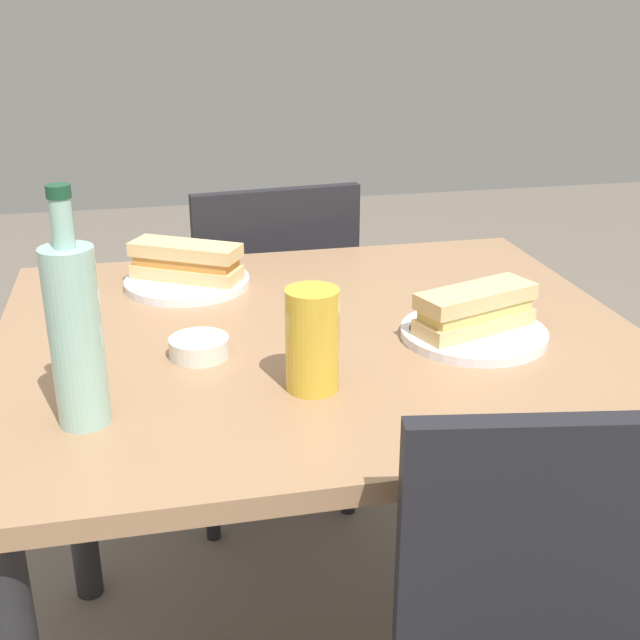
% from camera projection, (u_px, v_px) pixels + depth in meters
% --- Properties ---
extents(dining_table, '(1.03, 0.89, 0.77)m').
position_uv_depth(dining_table, '(320.00, 398.00, 1.37)').
color(dining_table, '#997251').
rests_on(dining_table, ground).
extents(chair_far, '(0.44, 0.44, 0.88)m').
position_uv_depth(chair_far, '(268.00, 329.00, 2.01)').
color(chair_far, black).
rests_on(chair_far, ground).
extents(plate_near, '(0.23, 0.23, 0.01)m').
position_uv_depth(plate_near, '(473.00, 333.00, 1.30)').
color(plate_near, white).
rests_on(plate_near, dining_table).
extents(baguette_sandwich_near, '(0.21, 0.13, 0.07)m').
position_uv_depth(baguette_sandwich_near, '(475.00, 309.00, 1.29)').
color(baguette_sandwich_near, '#DBB77A').
rests_on(baguette_sandwich_near, plate_near).
extents(knife_near, '(0.17, 0.08, 0.01)m').
position_uv_depth(knife_near, '(447.00, 318.00, 1.33)').
color(knife_near, silver).
rests_on(knife_near, plate_near).
extents(plate_far, '(0.23, 0.23, 0.01)m').
position_uv_depth(plate_far, '(187.00, 282.00, 1.53)').
color(plate_far, white).
rests_on(plate_far, dining_table).
extents(baguette_sandwich_far, '(0.21, 0.16, 0.07)m').
position_uv_depth(baguette_sandwich_far, '(186.00, 261.00, 1.51)').
color(baguette_sandwich_far, '#DBB77A').
rests_on(baguette_sandwich_far, plate_far).
extents(knife_far, '(0.14, 0.13, 0.01)m').
position_uv_depth(knife_far, '(195.00, 267.00, 1.58)').
color(knife_far, silver).
rests_on(knife_far, plate_far).
extents(water_bottle, '(0.07, 0.07, 0.31)m').
position_uv_depth(water_bottle, '(75.00, 332.00, 1.00)').
color(water_bottle, '#99C6B7').
rests_on(water_bottle, dining_table).
extents(beer_glass, '(0.07, 0.07, 0.15)m').
position_uv_depth(beer_glass, '(312.00, 340.00, 1.11)').
color(beer_glass, gold).
rests_on(beer_glass, dining_table).
extents(olive_bowl, '(0.09, 0.09, 0.03)m').
position_uv_depth(olive_bowl, '(199.00, 347.00, 1.23)').
color(olive_bowl, silver).
rests_on(olive_bowl, dining_table).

